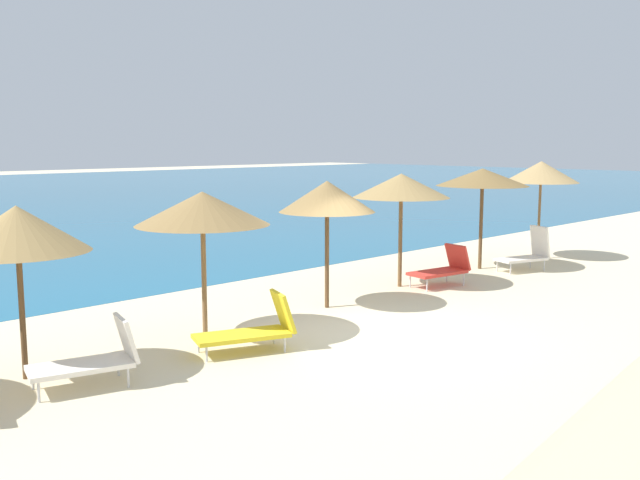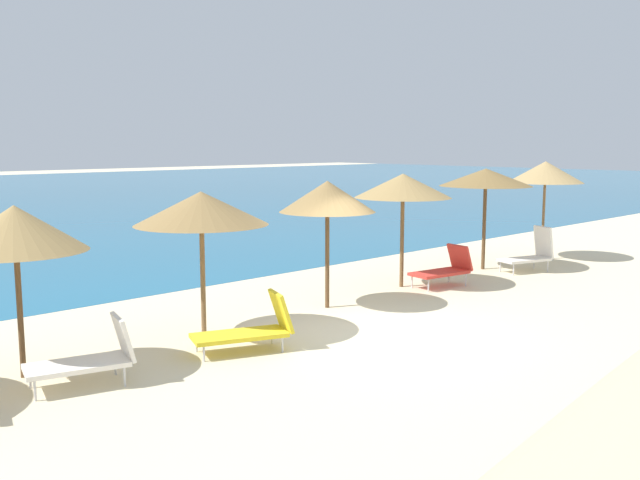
{
  "view_description": "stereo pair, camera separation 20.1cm",
  "coord_description": "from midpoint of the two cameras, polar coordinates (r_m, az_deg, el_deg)",
  "views": [
    {
      "loc": [
        -9.31,
        -8.33,
        3.44
      ],
      "look_at": [
        0.45,
        1.59,
        1.5
      ],
      "focal_mm": 39.07,
      "sensor_mm": 36.0,
      "label": 1
    },
    {
      "loc": [
        -9.16,
        -8.47,
        3.44
      ],
      "look_at": [
        0.45,
        1.59,
        1.5
      ],
      "focal_mm": 39.07,
      "sensor_mm": 36.0,
      "label": 2
    }
  ],
  "objects": [
    {
      "name": "ground_plane",
      "position": [
        12.95,
        3.92,
        -7.49
      ],
      "size": [
        160.0,
        160.0,
        0.0
      ],
      "primitive_type": "plane",
      "color": "beige"
    },
    {
      "name": "beach_umbrella_1",
      "position": [
        10.89,
        -23.24,
        0.85
      ],
      "size": [
        2.05,
        2.05,
        2.56
      ],
      "color": "brown",
      "rests_on": "ground_plane"
    },
    {
      "name": "beach_umbrella_2",
      "position": [
        12.31,
        -9.25,
        2.56
      ],
      "size": [
        2.36,
        2.36,
        2.61
      ],
      "color": "brown",
      "rests_on": "ground_plane"
    },
    {
      "name": "beach_umbrella_3",
      "position": [
        14.39,
        1.01,
        3.56
      ],
      "size": [
        2.0,
        2.0,
        2.67
      ],
      "color": "brown",
      "rests_on": "ground_plane"
    },
    {
      "name": "beach_umbrella_4",
      "position": [
        16.65,
        7.15,
        4.41
      ],
      "size": [
        2.31,
        2.31,
        2.73
      ],
      "color": "brown",
      "rests_on": "ground_plane"
    },
    {
      "name": "beach_umbrella_5",
      "position": [
        19.44,
        13.71,
        4.99
      ],
      "size": [
        2.5,
        2.5,
        2.76
      ],
      "color": "brown",
      "rests_on": "ground_plane"
    },
    {
      "name": "beach_umbrella_6",
      "position": [
        21.59,
        18.23,
        5.29
      ],
      "size": [
        2.19,
        2.19,
        2.91
      ],
      "color": "brown",
      "rests_on": "ground_plane"
    },
    {
      "name": "lounge_chair_0",
      "position": [
        19.64,
        17.18,
        -1.08
      ],
      "size": [
        1.56,
        1.05,
        1.21
      ],
      "rotation": [
        0.0,
        0.0,
        1.25
      ],
      "color": "white",
      "rests_on": "ground_plane"
    },
    {
      "name": "lounge_chair_2",
      "position": [
        11.71,
        -5.2,
        -7.24
      ],
      "size": [
        1.77,
        1.2,
        0.97
      ],
      "rotation": [
        0.0,
        0.0,
        1.2
      ],
      "color": "yellow",
      "rests_on": "ground_plane"
    },
    {
      "name": "lounge_chair_3",
      "position": [
        17.11,
        10.52,
        -2.33
      ],
      "size": [
        1.63,
        0.91,
        0.98
      ],
      "rotation": [
        0.0,
        0.0,
        1.41
      ],
      "color": "red",
      "rests_on": "ground_plane"
    },
    {
      "name": "lounge_chair_4",
      "position": [
        10.55,
        -17.8,
        -9.14
      ],
      "size": [
        1.59,
        1.03,
        0.97
      ],
      "rotation": [
        0.0,
        0.0,
        1.31
      ],
      "color": "white",
      "rests_on": "ground_plane"
    }
  ]
}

